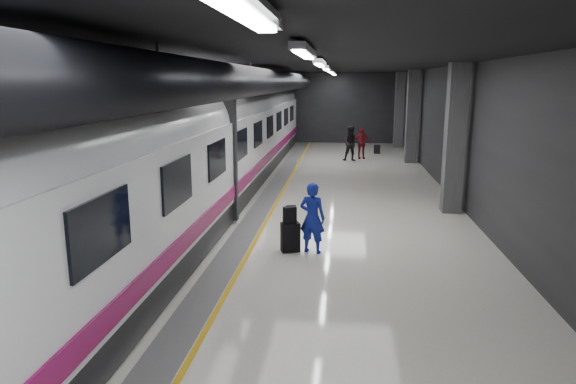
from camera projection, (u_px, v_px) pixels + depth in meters
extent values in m
plane|color=silver|center=(298.00, 225.00, 14.45)|extent=(40.00, 40.00, 0.00)
cube|color=black|center=(299.00, 60.00, 13.50)|extent=(10.00, 40.00, 0.02)
cube|color=#28282B|center=(325.00, 108.00, 33.41)|extent=(10.00, 0.02, 4.50)
cube|color=#28282B|center=(123.00, 143.00, 14.49)|extent=(0.02, 40.00, 4.50)
cube|color=#28282B|center=(488.00, 148.00, 13.45)|extent=(0.02, 40.00, 4.50)
cube|color=slate|center=(251.00, 223.00, 14.59)|extent=(0.65, 39.80, 0.01)
cube|color=gold|center=(265.00, 224.00, 14.55)|extent=(0.10, 39.80, 0.01)
cylinder|color=black|center=(251.00, 82.00, 13.75)|extent=(0.80, 38.00, 0.80)
cube|color=silver|center=(305.00, 51.00, 7.62)|extent=(0.22, 2.60, 0.10)
cube|color=silver|center=(320.00, 63.00, 12.48)|extent=(0.22, 2.60, 0.10)
cube|color=silver|center=(327.00, 68.00, 17.34)|extent=(0.22, 2.60, 0.10)
cube|color=silver|center=(331.00, 71.00, 22.20)|extent=(0.22, 2.60, 0.10)
cube|color=silver|center=(333.00, 73.00, 27.06)|extent=(0.22, 2.60, 0.10)
cube|color=silver|center=(334.00, 74.00, 30.95)|extent=(0.22, 2.60, 0.10)
cube|color=#515154|center=(455.00, 139.00, 15.44)|extent=(0.55, 0.55, 4.50)
cube|color=#515154|center=(412.00, 117.00, 25.16)|extent=(0.55, 0.55, 4.50)
cube|color=#515154|center=(399.00, 110.00, 30.99)|extent=(0.55, 0.55, 4.50)
cube|color=black|center=(186.00, 210.00, 14.71)|extent=(2.80, 38.00, 0.60)
cube|color=white|center=(183.00, 162.00, 14.42)|extent=(2.90, 38.00, 2.20)
cylinder|color=white|center=(182.00, 128.00, 14.22)|extent=(2.80, 38.00, 2.80)
cube|color=#860C4E|center=(235.00, 190.00, 14.43)|extent=(0.04, 38.00, 0.35)
cube|color=black|center=(183.00, 153.00, 14.36)|extent=(3.05, 0.25, 3.80)
cube|color=black|center=(102.00, 229.00, 6.40)|extent=(0.05, 1.60, 0.85)
cube|color=black|center=(177.00, 183.00, 9.32)|extent=(0.05, 1.60, 0.85)
cube|color=black|center=(217.00, 159.00, 12.24)|extent=(0.05, 1.60, 0.85)
cube|color=black|center=(242.00, 144.00, 15.15)|extent=(0.05, 1.60, 0.85)
cube|color=black|center=(258.00, 134.00, 18.07)|extent=(0.05, 1.60, 0.85)
cube|color=black|center=(270.00, 126.00, 20.98)|extent=(0.05, 1.60, 0.85)
cube|color=black|center=(279.00, 121.00, 23.90)|extent=(0.05, 1.60, 0.85)
cube|color=black|center=(286.00, 117.00, 26.81)|extent=(0.05, 1.60, 0.85)
cube|color=black|center=(292.00, 113.00, 29.73)|extent=(0.05, 1.60, 0.85)
imported|color=#162AAC|center=(312.00, 218.00, 11.97)|extent=(0.70, 0.55, 1.69)
cube|color=black|center=(290.00, 237.00, 12.13)|extent=(0.50, 0.40, 0.70)
cube|color=black|center=(290.00, 215.00, 11.99)|extent=(0.33, 0.28, 0.39)
imported|color=black|center=(351.00, 144.00, 25.83)|extent=(0.87, 0.68, 1.77)
imported|color=maroon|center=(361.00, 143.00, 26.67)|extent=(0.99, 0.53, 1.62)
cube|color=black|center=(377.00, 149.00, 28.63)|extent=(0.36, 0.27, 0.47)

